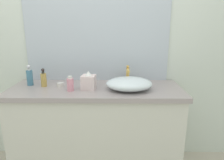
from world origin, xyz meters
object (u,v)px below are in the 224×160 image
candle_jar (60,85)px  perfume_bottle (30,77)px  lotion_bottle (70,84)px  soap_dispenser (44,79)px  sink_basin (129,84)px  tissue_box (89,81)px

candle_jar → perfume_bottle: bearing=169.6°
candle_jar → lotion_bottle: bearing=-43.3°
lotion_bottle → soap_dispenser: bearing=155.1°
sink_basin → tissue_box: bearing=177.4°
soap_dispenser → lotion_bottle: size_ratio=1.30×
perfume_bottle → soap_dispenser: bearing=-15.2°
soap_dispenser → candle_jar: (0.16, -0.02, -0.05)m
soap_dispenser → lotion_bottle: 0.31m
perfume_bottle → tissue_box: (0.58, -0.12, -0.01)m
lotion_bottle → candle_jar: 0.17m
sink_basin → lotion_bottle: bearing=-176.3°
tissue_box → soap_dispenser: bearing=169.7°
soap_dispenser → candle_jar: size_ratio=2.94×
sink_basin → soap_dispenser: (-0.79, 0.09, 0.02)m
lotion_bottle → tissue_box: (0.16, 0.05, 0.01)m
soap_dispenser → lotion_bottle: soap_dispenser is taller
sink_basin → candle_jar: 0.64m
candle_jar → tissue_box: bearing=-12.9°
tissue_box → candle_jar: tissue_box is taller
lotion_bottle → sink_basin: bearing=3.7°
perfume_bottle → candle_jar: (0.30, -0.06, -0.06)m
tissue_box → candle_jar: bearing=167.1°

